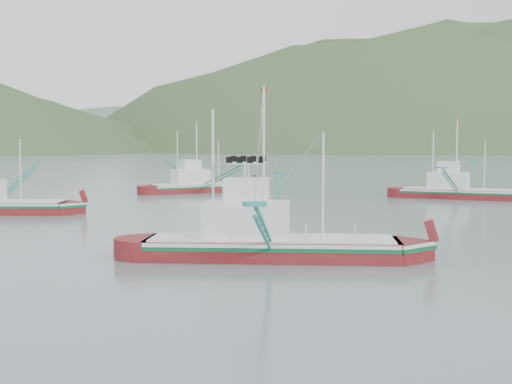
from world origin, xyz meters
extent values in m
plane|color=slate|center=(0.00, 0.00, 0.00)|extent=(1200.00, 1200.00, 0.00)
cube|color=maroon|center=(-0.22, -2.28, 0.19)|extent=(14.77, 6.70, 1.91)
cube|color=silver|center=(-0.22, -2.28, 1.00)|extent=(14.51, 6.72, 0.21)
cube|color=#0C5630|center=(-0.22, -2.28, 0.76)|extent=(14.51, 6.74, 0.21)
cube|color=silver|center=(-0.22, -2.28, 1.19)|extent=(14.03, 6.37, 0.11)
cube|color=silver|center=(-1.62, -1.98, 2.19)|extent=(5.29, 3.97, 2.10)
cube|color=silver|center=(-1.62, -1.98, 3.91)|extent=(2.86, 2.57, 1.33)
cylinder|color=white|center=(-0.68, -2.18, 5.43)|extent=(0.15, 0.15, 8.58)
cylinder|color=white|center=(-3.48, -1.59, 4.79)|extent=(0.13, 0.13, 7.29)
cylinder|color=white|center=(2.58, -2.88, 4.15)|extent=(0.11, 0.11, 6.00)
cube|color=maroon|center=(27.61, 35.66, 0.18)|extent=(13.14, 10.06, 1.77)
cube|color=silver|center=(27.61, 35.66, 0.93)|extent=(12.95, 9.98, 0.19)
cube|color=#0C5630|center=(27.61, 35.66, 0.71)|extent=(12.96, 9.99, 0.19)
cube|color=silver|center=(27.61, 35.66, 1.11)|extent=(12.48, 9.56, 0.11)
cube|color=silver|center=(26.48, 36.36, 2.04)|extent=(5.26, 4.75, 1.95)
cube|color=silver|center=(26.48, 36.36, 3.63)|extent=(2.99, 2.87, 1.24)
cylinder|color=white|center=(27.23, 35.89, 5.05)|extent=(0.14, 0.14, 7.97)
cylinder|color=white|center=(24.98, 37.30, 4.45)|extent=(0.12, 0.12, 6.78)
cylinder|color=white|center=(29.86, 34.24, 3.85)|extent=(0.11, 0.11, 5.58)
cube|color=maroon|center=(-1.31, 49.62, 0.18)|extent=(13.58, 7.88, 1.76)
cube|color=silver|center=(-1.31, 49.62, 0.92)|extent=(13.36, 7.85, 0.19)
cube|color=#0C5630|center=(-1.31, 49.62, 0.70)|extent=(13.36, 7.87, 0.19)
cube|color=silver|center=(-1.31, 49.62, 1.10)|extent=(12.90, 7.49, 0.11)
cube|color=silver|center=(-2.55, 49.16, 2.02)|extent=(5.10, 4.16, 1.93)
cube|color=silver|center=(-2.55, 49.16, 3.60)|extent=(2.81, 2.61, 1.23)
cylinder|color=white|center=(-1.72, 49.47, 5.01)|extent=(0.14, 0.14, 7.91)
cylinder|color=white|center=(-4.20, 48.55, 4.42)|extent=(0.12, 0.12, 6.72)
cylinder|color=white|center=(1.16, 50.54, 3.82)|extent=(0.11, 0.11, 5.54)
cylinder|color=white|center=(-18.99, 25.27, 3.95)|extent=(0.11, 0.11, 5.72)
ellipsoid|color=slate|center=(30.00, 560.00, 0.00)|extent=(960.00, 400.00, 240.00)
camera|label=1|loc=(-6.50, -41.66, 6.72)|focal=50.00mm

